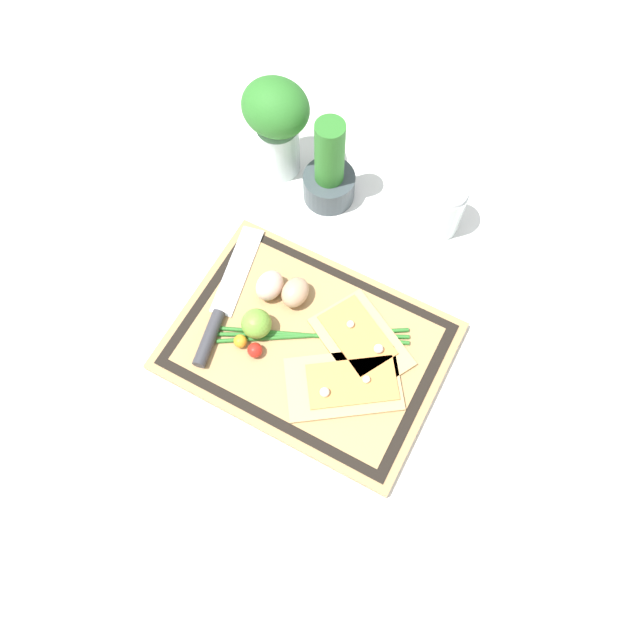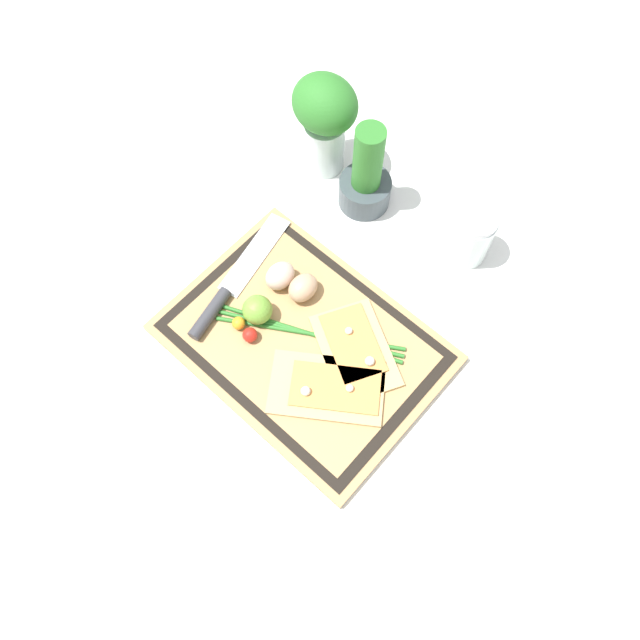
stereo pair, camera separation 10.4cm
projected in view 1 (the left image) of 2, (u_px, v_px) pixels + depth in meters
ground_plane at (309, 348)px, 1.06m from camera, size 6.00×6.00×0.00m
cutting_board at (309, 346)px, 1.05m from camera, size 0.45×0.33×0.02m
pizza_slice_near at (345, 384)px, 1.01m from camera, size 0.21×0.20×0.02m
pizza_slice_far at (361, 340)px, 1.04m from camera, size 0.20×0.18×0.02m
knife at (218, 316)px, 1.06m from camera, size 0.09×0.28×0.02m
egg_brown at (295, 292)px, 1.06m from camera, size 0.04×0.06×0.04m
egg_pink at (270, 286)px, 1.06m from camera, size 0.04×0.06×0.04m
lime at (256, 324)px, 1.03m from camera, size 0.05×0.05×0.05m
cherry_tomato_red at (255, 350)px, 1.02m from camera, size 0.03×0.03×0.03m
cherry_tomato_yellow at (240, 341)px, 1.03m from camera, size 0.02×0.02×0.02m
scallion_bunch at (312, 335)px, 1.05m from camera, size 0.30×0.18×0.01m
herb_pot at (329, 174)px, 1.13m from camera, size 0.10×0.10×0.19m
sauce_jar at (442, 210)px, 1.12m from camera, size 0.07×0.07×0.11m
herb_glass at (277, 122)px, 1.10m from camera, size 0.12×0.11×0.21m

